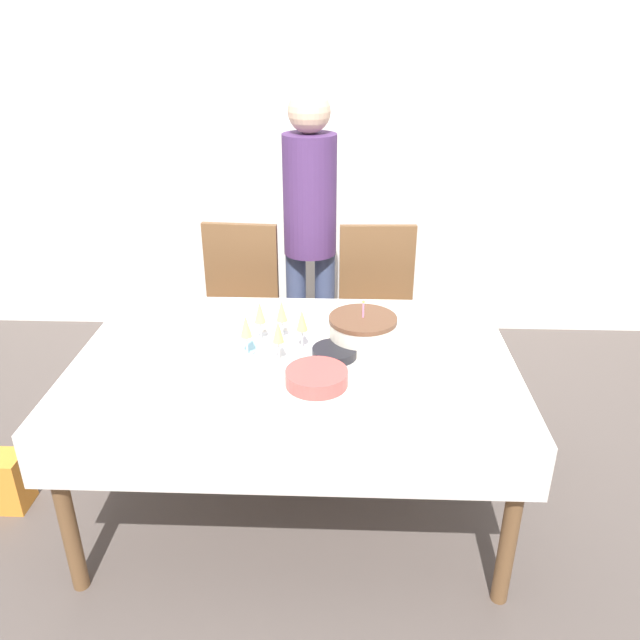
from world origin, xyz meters
The scene contains 13 objects.
ground_plane centered at (0.00, 0.00, 0.00)m, with size 12.00×12.00×0.00m, color #564C47.
wall_back centered at (0.00, 1.80, 1.35)m, with size 8.00×0.05×2.70m.
dining_table centered at (0.00, 0.00, 0.63)m, with size 1.70×1.12×0.73m.
dining_chair_far_left centered at (-0.37, 0.88, 0.53)m, with size 0.45×0.45×0.96m.
dining_chair_far_right centered at (0.37, 0.88, 0.53)m, with size 0.44×0.44×0.96m.
birthday_cake centered at (0.27, 0.11, 0.79)m, with size 0.27×0.27×0.19m.
champagne_tray centered at (-0.08, 0.03, 0.81)m, with size 0.34×0.34×0.18m.
plate_stack_main centered at (0.10, -0.21, 0.76)m, with size 0.23×0.23×0.06m.
plate_stack_dessert centered at (0.16, 0.00, 0.75)m, with size 0.18×0.18×0.03m.
cake_knife centered at (0.33, -0.10, 0.73)m, with size 0.29×0.11×0.00m.
fork_pile centered at (-0.24, -0.08, 0.74)m, with size 0.17×0.07×0.02m.
napkin_pile centered at (-0.23, 0.07, 0.74)m, with size 0.15×0.15×0.01m.
person_standing centered at (0.01, 1.06, 0.98)m, with size 0.28×0.28×1.62m.
Camera 1 is at (0.18, -2.14, 1.91)m, focal length 35.00 mm.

